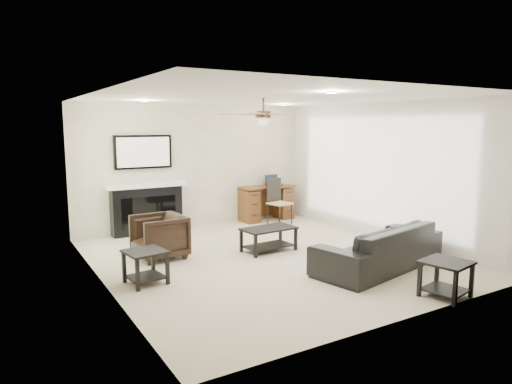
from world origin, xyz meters
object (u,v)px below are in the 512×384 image
Objects in this scene: coffee_table at (269,239)px; armchair at (159,236)px; sofa at (379,246)px; fireplace_unit at (146,185)px; desk at (266,203)px.

armchair is at bearing 158.24° from coffee_table.
fireplace_unit is at bearing -71.41° from sofa.
coffee_table is at bearing -121.05° from desk.
sofa is 3.83m from desk.
armchair is 0.40× the size of fireplace_unit.
desk is (0.43, 3.81, 0.06)m from sofa.
sofa is at bearing -59.90° from fireplace_unit.
sofa is at bearing 48.15° from armchair.
fireplace_unit reaches higher than armchair.
armchair is 1.79m from coffee_table.
fireplace_unit is at bearing 116.79° from coffee_table.
desk is at bearing 116.41° from armchair.
desk is at bearing 55.11° from coffee_table.
fireplace_unit is 2.74m from desk.
sofa reaches higher than coffee_table.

